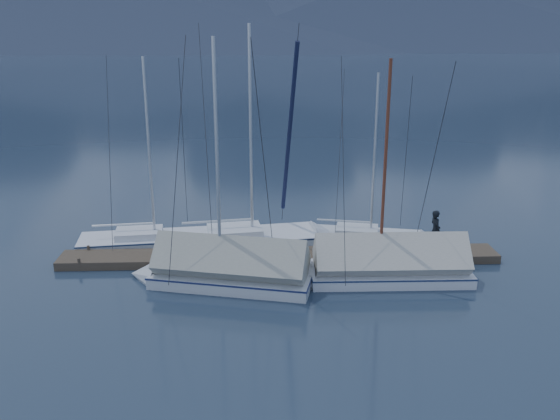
# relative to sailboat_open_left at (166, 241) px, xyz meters

# --- Properties ---
(ground) EXTENTS (1000.00, 1000.00, 0.00)m
(ground) POSITION_rel_sailboat_open_left_xyz_m (4.99, -4.16, -0.16)
(ground) COLOR #162131
(ground) RESTS_ON ground
(dock) EXTENTS (18.00, 1.50, 0.54)m
(dock) POSITION_rel_sailboat_open_left_xyz_m (4.99, -2.16, -0.05)
(dock) COLOR #382D23
(dock) RESTS_ON ground
(mooring_posts) EXTENTS (15.12, 1.52, 0.35)m
(mooring_posts) POSITION_rel_sailboat_open_left_xyz_m (4.49, -2.16, 0.19)
(mooring_posts) COLOR #382D23
(mooring_posts) RESTS_ON ground
(sailboat_open_left) EXTENTS (6.92, 2.93, 8.93)m
(sailboat_open_left) POSITION_rel_sailboat_open_left_xyz_m (0.00, 0.00, 0.00)
(sailboat_open_left) COLOR silver
(sailboat_open_left) RESTS_ON ground
(sailboat_open_mid) EXTENTS (8.06, 3.59, 10.34)m
(sailboat_open_mid) POSITION_rel_sailboat_open_left_xyz_m (4.38, -0.07, 0.02)
(sailboat_open_mid) COLOR silver
(sailboat_open_mid) RESTS_ON ground
(sailboat_open_right) EXTENTS (6.43, 3.09, 8.20)m
(sailboat_open_right) POSITION_rel_sailboat_open_left_xyz_m (9.57, -0.21, -0.01)
(sailboat_open_right) COLOR silver
(sailboat_open_right) RESTS_ON ground
(sailboat_covered_near) EXTENTS (7.08, 3.05, 9.16)m
(sailboat_covered_near) POSITION_rel_sailboat_open_left_xyz_m (8.56, -4.20, 0.30)
(sailboat_covered_near) COLOR silver
(sailboat_covered_near) RESTS_ON ground
(sailboat_covered_far) EXTENTS (7.34, 3.68, 9.89)m
(sailboat_covered_far) POSITION_rel_sailboat_open_left_xyz_m (2.53, -4.32, 0.33)
(sailboat_covered_far) COLOR silver
(sailboat_covered_far) RESTS_ON ground
(person) EXTENTS (0.50, 0.68, 1.72)m
(person) POSITION_rel_sailboat_open_left_xyz_m (11.44, -2.05, 1.04)
(person) COLOR black
(person) RESTS_ON dock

